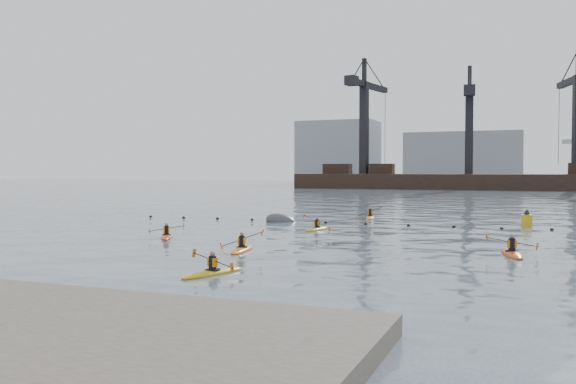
% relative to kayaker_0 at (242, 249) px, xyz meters
% --- Properties ---
extents(ground, '(400.00, 400.00, 0.00)m').
position_rel_kayaker_0_xyz_m(ground, '(0.95, -6.51, -0.10)').
color(ground, '#394953').
rests_on(ground, ground).
extents(float_line, '(33.24, 0.73, 0.24)m').
position_rel_kayaker_0_xyz_m(float_line, '(0.45, 16.03, -0.07)').
color(float_line, black).
rests_on(float_line, ground).
extents(barge_pier, '(72.00, 19.30, 29.50)m').
position_rel_kayaker_0_xyz_m(barge_pier, '(0.72, 103.49, 1.80)').
color(barge_pier, black).
rests_on(barge_pier, ground).
extents(skyline, '(141.00, 28.00, 22.00)m').
position_rel_kayaker_0_xyz_m(skyline, '(3.18, 143.77, 9.15)').
color(skyline, gray).
rests_on(skyline, ground).
extents(kayaker_0, '(2.15, 3.20, 1.17)m').
position_rel_kayaker_0_xyz_m(kayaker_0, '(0.00, 0.00, 0.00)').
color(kayaker_0, orange).
rests_on(kayaker_0, ground).
extents(kayaker_1, '(1.99, 3.08, 0.98)m').
position_rel_kayaker_0_xyz_m(kayaker_1, '(1.90, -6.33, -0.00)').
color(kayaker_1, gold).
rests_on(kayaker_1, ground).
extents(kayaker_2, '(2.00, 2.85, 0.95)m').
position_rel_kayaker_0_xyz_m(kayaker_2, '(-6.44, 3.50, -0.01)').
color(kayaker_2, '#C03D12').
rests_on(kayaker_2, ground).
extents(kayaker_3, '(2.06, 3.03, 1.16)m').
position_rel_kayaker_0_xyz_m(kayaker_3, '(0.02, 10.86, -0.01)').
color(kayaker_3, gold).
rests_on(kayaker_3, ground).
extents(kayaker_4, '(2.25, 3.45, 1.08)m').
position_rel_kayaker_0_xyz_m(kayaker_4, '(11.90, 3.16, 0.01)').
color(kayaker_4, '#CB4913').
rests_on(kayaker_4, ground).
extents(kayaker_5, '(2.17, 3.25, 1.21)m').
position_rel_kayaker_0_xyz_m(kayaker_5, '(0.82, 21.52, 0.00)').
color(kayaker_5, orange).
rests_on(kayaker_5, ground).
extents(mooring_buoy, '(2.83, 2.13, 1.62)m').
position_rel_kayaker_0_xyz_m(mooring_buoy, '(-4.54, 15.90, -0.10)').
color(mooring_buoy, '#3C3F41').
rests_on(mooring_buoy, ground).
extents(nav_buoy, '(0.74, 0.74, 1.35)m').
position_rel_kayaker_0_xyz_m(nav_buoy, '(12.44, 18.54, 0.31)').
color(nav_buoy, '#B78212').
rests_on(nav_buoy, ground).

